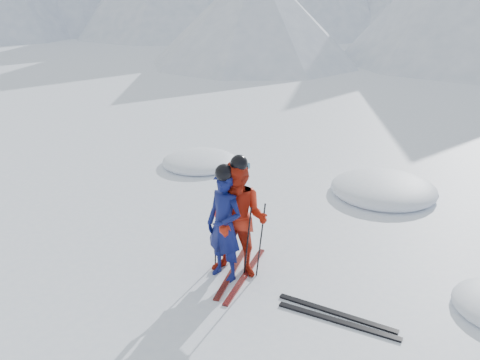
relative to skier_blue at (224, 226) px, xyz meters
The scene contains 12 objects.
ground 1.68m from the skier_blue, 28.63° to the left, with size 160.00×160.00×0.00m, color white.
skier_blue is the anchor object (origin of this frame).
skier_red 0.24m from the skier_blue, 55.63° to the left, with size 0.90×0.70×1.86m, color #B8220E.
pole_blue_left 0.44m from the skier_blue, 153.43° to the left, with size 0.02×0.02×1.16m, color black.
pole_blue_right 0.46m from the skier_blue, 45.00° to the left, with size 0.02×0.02×1.16m, color black.
pole_red_left 0.54m from the skier_blue, 111.06° to the left, with size 0.02×0.02×1.24m, color black.
pole_red_right 0.60m from the skier_blue, 38.36° to the left, with size 0.02×0.02×1.24m, color black.
ski_worn_left 0.88m from the skier_blue, 86.89° to the left, with size 0.09×1.70×0.03m, color black.
ski_worn_right 0.91m from the skier_blue, 37.29° to the left, with size 0.09×1.70×0.03m, color black.
ski_loose_a 2.03m from the skier_blue, ahead, with size 0.09×1.70×0.03m, color black.
ski_loose_b 2.12m from the skier_blue, ahead, with size 0.09×1.70×0.03m, color black.
snow_lumps 3.69m from the skier_blue, 86.55° to the left, with size 10.43×6.40×0.50m.
Camera 1 is at (3.05, -6.00, 4.27)m, focal length 38.00 mm.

